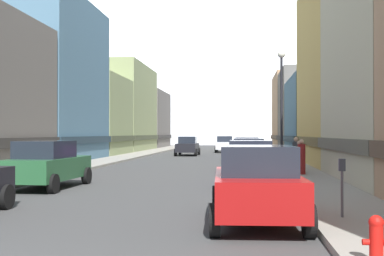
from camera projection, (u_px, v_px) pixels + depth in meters
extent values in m
cube|color=gray|center=(123.00, 158.00, 40.86)|extent=(2.50, 100.00, 0.15)
cube|color=gray|center=(277.00, 158.00, 39.61)|extent=(2.50, 100.00, 0.15)
cube|color=slate|center=(40.00, 82.00, 36.01)|extent=(7.14, 11.35, 11.61)
cube|color=#22333F|center=(40.00, 140.00, 35.96)|extent=(7.44, 11.35, 0.50)
cube|color=#8C9966|center=(85.00, 116.00, 46.32)|extent=(7.13, 8.95, 7.34)
cube|color=#3F442D|center=(85.00, 138.00, 46.30)|extent=(7.43, 8.95, 0.50)
cube|color=#8C9966|center=(117.00, 109.00, 57.89)|extent=(7.08, 13.83, 9.90)
cube|color=#3F442D|center=(117.00, 137.00, 57.85)|extent=(7.38, 13.83, 0.50)
cube|color=#66605B|center=(134.00, 120.00, 71.24)|extent=(8.78, 11.82, 8.03)
cube|color=#2D2B29|center=(134.00, 137.00, 71.22)|extent=(9.08, 11.82, 0.50)
cube|color=#D8B259|center=(378.00, 71.00, 30.80)|extent=(8.74, 11.25, 11.81)
cube|color=brown|center=(378.00, 141.00, 30.76)|extent=(9.04, 11.25, 0.50)
cube|color=slate|center=(333.00, 118.00, 42.14)|extent=(7.22, 10.36, 6.77)
cube|color=#22333F|center=(333.00, 139.00, 42.12)|extent=(7.52, 10.36, 0.50)
cube|color=#66605B|center=(311.00, 111.00, 51.97)|extent=(6.34, 8.61, 8.72)
cube|color=#2D2B29|center=(311.00, 138.00, 51.94)|extent=(6.64, 8.61, 0.50)
cube|color=tan|center=(299.00, 112.00, 62.10)|extent=(6.02, 10.95, 9.41)
cube|color=brown|center=(299.00, 137.00, 62.07)|extent=(6.32, 10.95, 0.50)
cylinder|color=black|center=(6.00, 197.00, 13.46)|extent=(0.22, 0.68, 0.68)
cube|color=#265933|center=(48.00, 168.00, 18.74)|extent=(2.00, 4.46, 0.80)
cube|color=#1E232D|center=(45.00, 149.00, 18.50)|extent=(1.68, 2.26, 0.64)
cylinder|color=black|center=(44.00, 175.00, 20.50)|extent=(0.24, 0.69, 0.68)
cylinder|color=black|center=(87.00, 176.00, 20.25)|extent=(0.24, 0.69, 0.68)
cylinder|color=black|center=(3.00, 183.00, 17.23)|extent=(0.24, 0.69, 0.68)
cylinder|color=black|center=(53.00, 184.00, 16.98)|extent=(0.24, 0.69, 0.68)
cube|color=#9E1111|center=(256.00, 191.00, 11.43)|extent=(2.02, 4.47, 0.80)
cube|color=#1E232D|center=(257.00, 160.00, 11.19)|extent=(1.69, 2.27, 0.64)
cylinder|color=black|center=(217.00, 198.00, 13.13)|extent=(0.25, 0.69, 0.68)
cylinder|color=black|center=(287.00, 199.00, 13.02)|extent=(0.25, 0.69, 0.68)
cylinder|color=black|center=(215.00, 220.00, 9.84)|extent=(0.25, 0.69, 0.68)
cylinder|color=black|center=(309.00, 221.00, 9.73)|extent=(0.25, 0.69, 0.68)
cube|color=#591E72|center=(250.00, 166.00, 19.87)|extent=(1.84, 4.40, 0.80)
cube|color=#1E232D|center=(250.00, 149.00, 19.63)|extent=(1.60, 2.20, 0.64)
cylinder|color=black|center=(228.00, 173.00, 21.60)|extent=(0.22, 0.68, 0.68)
cylinder|color=black|center=(271.00, 173.00, 21.42)|extent=(0.22, 0.68, 0.68)
cylinder|color=black|center=(226.00, 180.00, 18.32)|extent=(0.22, 0.68, 0.68)
cylinder|color=black|center=(276.00, 181.00, 18.14)|extent=(0.22, 0.68, 0.68)
cube|color=#591E72|center=(248.00, 157.00, 27.80)|extent=(1.96, 4.45, 0.80)
cube|color=#1E232D|center=(248.00, 144.00, 27.56)|extent=(1.66, 2.24, 0.64)
cylinder|color=black|center=(231.00, 162.00, 29.51)|extent=(0.24, 0.69, 0.68)
cylinder|color=black|center=(262.00, 163.00, 29.37)|extent=(0.24, 0.69, 0.68)
cylinder|color=black|center=(232.00, 166.00, 26.22)|extent=(0.24, 0.69, 0.68)
cylinder|color=black|center=(267.00, 166.00, 26.08)|extent=(0.24, 0.69, 0.68)
cube|color=#591E72|center=(247.00, 152.00, 35.57)|extent=(2.00, 4.46, 0.80)
cube|color=#1E232D|center=(247.00, 142.00, 35.83)|extent=(1.68, 2.26, 0.64)
cylinder|color=black|center=(261.00, 159.00, 33.86)|extent=(0.24, 0.69, 0.68)
cylinder|color=black|center=(234.00, 159.00, 33.98)|extent=(0.24, 0.69, 0.68)
cylinder|color=black|center=(258.00, 156.00, 37.15)|extent=(0.24, 0.69, 0.68)
cylinder|color=black|center=(233.00, 156.00, 37.27)|extent=(0.24, 0.69, 0.68)
cube|color=black|center=(188.00, 148.00, 46.50)|extent=(1.84, 4.40, 0.80)
cube|color=#1E232D|center=(188.00, 140.00, 46.75)|extent=(1.60, 2.20, 0.64)
cylinder|color=black|center=(196.00, 153.00, 44.76)|extent=(0.22, 0.68, 0.68)
cylinder|color=black|center=(175.00, 152.00, 44.94)|extent=(0.22, 0.68, 0.68)
cylinder|color=black|center=(199.00, 151.00, 48.04)|extent=(0.22, 0.68, 0.68)
cylinder|color=black|center=(180.00, 151.00, 48.23)|extent=(0.22, 0.68, 0.68)
cube|color=silver|center=(225.00, 146.00, 54.34)|extent=(1.84, 4.40, 0.80)
cube|color=#1E232D|center=(225.00, 139.00, 54.10)|extent=(1.60, 2.20, 0.64)
cylinder|color=black|center=(217.00, 149.00, 56.07)|extent=(0.22, 0.68, 0.68)
cylinder|color=black|center=(234.00, 149.00, 55.88)|extent=(0.22, 0.68, 0.68)
cylinder|color=black|center=(216.00, 150.00, 52.78)|extent=(0.22, 0.68, 0.68)
cylinder|color=black|center=(233.00, 150.00, 52.60)|extent=(0.22, 0.68, 0.68)
cylinder|color=red|center=(376.00, 244.00, 7.32)|extent=(0.20, 0.20, 0.55)
sphere|color=red|center=(376.00, 222.00, 7.32)|extent=(0.22, 0.22, 0.22)
cylinder|color=red|center=(366.00, 242.00, 7.34)|extent=(0.10, 0.09, 0.09)
cylinder|color=#595960|center=(342.00, 194.00, 11.33)|extent=(0.06, 0.06, 1.05)
cube|color=#33383F|center=(342.00, 165.00, 11.33)|extent=(0.14, 0.10, 0.28)
cylinder|color=maroon|center=(302.00, 159.00, 23.29)|extent=(0.36, 0.36, 1.41)
sphere|color=tan|center=(302.00, 142.00, 23.30)|extent=(0.22, 0.22, 0.22)
cylinder|color=#333338|center=(299.00, 159.00, 24.25)|extent=(0.36, 0.36, 1.33)
sphere|color=tan|center=(299.00, 143.00, 24.26)|extent=(0.21, 0.21, 0.21)
cylinder|color=#333338|center=(296.00, 156.00, 25.75)|extent=(0.36, 0.36, 1.48)
sphere|color=tan|center=(296.00, 139.00, 25.76)|extent=(0.24, 0.24, 0.24)
cylinder|color=black|center=(282.00, 116.00, 23.67)|extent=(0.12, 0.12, 5.50)
sphere|color=white|center=(281.00, 54.00, 23.70)|extent=(0.36, 0.36, 0.36)
cone|color=silver|center=(190.00, 21.00, 267.21)|extent=(358.42, 358.42, 125.05)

